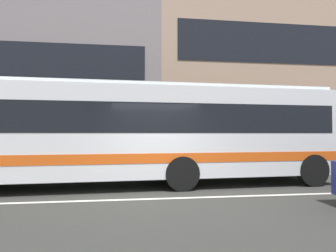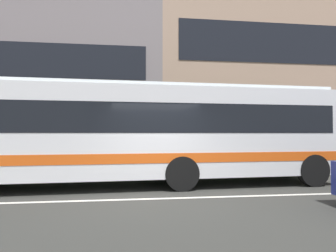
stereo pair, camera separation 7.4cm
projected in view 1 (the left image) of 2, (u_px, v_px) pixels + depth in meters
name	position (u px, v px, depth m)	size (l,w,h in m)	color
ground_plane	(161.00, 199.00, 7.61)	(160.00, 160.00, 0.00)	#343531
lane_centre_line	(161.00, 199.00, 7.61)	(60.00, 0.16, 0.01)	silver
hedge_row_far	(134.00, 163.00, 12.94)	(16.95, 1.10, 0.75)	#2E5623
apartment_block_right	(303.00, 76.00, 24.35)	(24.31, 9.83, 12.65)	tan
transit_bus	(151.00, 131.00, 9.71)	(12.08, 3.16, 3.17)	silver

